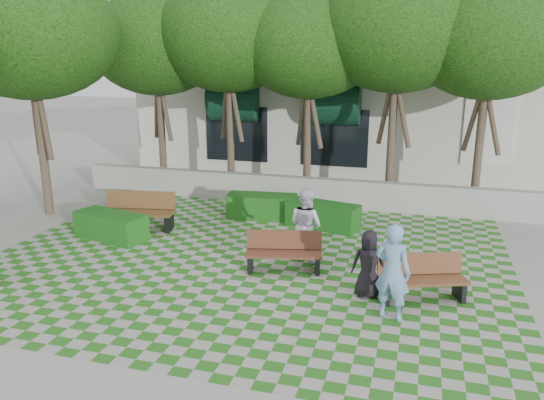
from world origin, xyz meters
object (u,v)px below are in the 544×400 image
(hedge_midleft, at_px, (262,206))
(person_blue, at_px, (393,272))
(bench_west, at_px, (139,212))
(bench_east, at_px, (422,279))
(person_white, at_px, (306,225))
(person_dark, at_px, (369,264))
(hedge_midright, at_px, (323,215))
(hedge_west, at_px, (111,226))
(bench_mid, at_px, (284,253))

(hedge_midleft, height_order, person_blue, person_blue)
(bench_west, bearing_deg, bench_east, -27.30)
(person_white, bearing_deg, person_dark, 164.95)
(hedge_midright, height_order, hedge_west, hedge_midright)
(bench_east, bearing_deg, hedge_midleft, 116.40)
(hedge_midright, relative_size, hedge_midleft, 0.99)
(person_dark, bearing_deg, person_blue, 113.99)
(hedge_west, relative_size, person_dark, 1.44)
(person_dark, bearing_deg, bench_east, -178.98)
(bench_east, bearing_deg, person_white, 131.63)
(person_dark, relative_size, person_white, 0.79)
(bench_east, xyz_separation_m, hedge_midright, (-2.72, 3.94, -0.08))
(bench_east, relative_size, hedge_midright, 0.90)
(hedge_midright, relative_size, person_white, 1.15)
(person_blue, bearing_deg, bench_mid, -16.42)
(hedge_west, relative_size, person_blue, 1.09)
(bench_west, xyz_separation_m, hedge_west, (-0.30, -0.94, -0.15))
(bench_mid, relative_size, person_white, 1.02)
(bench_mid, height_order, person_dark, person_dark)
(bench_east, relative_size, person_blue, 0.99)
(bench_mid, xyz_separation_m, hedge_midleft, (-1.65, 3.69, -0.07))
(bench_mid, relative_size, person_blue, 0.97)
(bench_east, distance_m, hedge_midleft, 6.34)
(bench_east, height_order, bench_west, bench_west)
(person_dark, height_order, person_white, person_white)
(hedge_midright, height_order, person_blue, person_blue)
(hedge_midleft, xyz_separation_m, person_blue, (4.10, -5.30, 0.56))
(bench_mid, height_order, hedge_midleft, bench_mid)
(bench_west, height_order, person_dark, person_dark)
(bench_west, bearing_deg, person_blue, -35.22)
(hedge_midright, distance_m, hedge_west, 5.74)
(hedge_midright, xyz_separation_m, hedge_midleft, (-1.91, 0.39, 0.00))
(bench_east, bearing_deg, bench_mid, 147.39)
(hedge_west, height_order, person_white, person_white)
(bench_east, xyz_separation_m, person_blue, (-0.53, -0.97, 0.48))
(bench_west, distance_m, person_dark, 7.06)
(person_blue, xyz_separation_m, person_dark, (-0.50, 0.80, -0.22))
(bench_east, bearing_deg, person_blue, -139.19)
(hedge_midright, distance_m, hedge_midleft, 1.95)
(bench_west, xyz_separation_m, person_white, (4.95, -0.99, 0.37))
(hedge_west, distance_m, person_dark, 7.07)
(person_blue, relative_size, person_white, 1.05)
(bench_east, distance_m, person_blue, 1.20)
(person_dark, distance_m, person_white, 2.27)
(hedge_midleft, height_order, hedge_west, hedge_midleft)
(person_white, bearing_deg, hedge_midleft, -26.94)
(hedge_midright, relative_size, hedge_west, 1.01)
(hedge_midright, height_order, person_white, person_white)
(bench_east, xyz_separation_m, hedge_midleft, (-4.63, 4.33, -0.08))
(hedge_west, bearing_deg, bench_east, -10.48)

